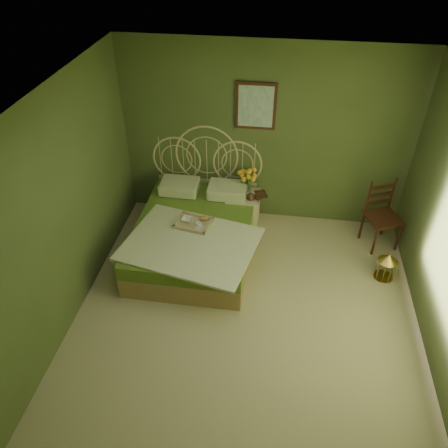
% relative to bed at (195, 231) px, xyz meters
% --- Properties ---
extents(floor, '(4.50, 4.50, 0.00)m').
position_rel_bed_xyz_m(floor, '(0.82, -1.29, -0.31)').
color(floor, '#BDB288').
rests_on(floor, ground).
extents(ceiling, '(4.50, 4.50, 0.00)m').
position_rel_bed_xyz_m(ceiling, '(0.82, -1.29, 2.29)').
color(ceiling, silver).
rests_on(ceiling, wall_back).
extents(wall_back, '(4.00, 0.00, 4.00)m').
position_rel_bed_xyz_m(wall_back, '(0.82, 0.96, 0.99)').
color(wall_back, '#556233').
rests_on(wall_back, floor).
extents(wall_left, '(0.00, 4.50, 4.50)m').
position_rel_bed_xyz_m(wall_left, '(-1.18, -1.29, 0.99)').
color(wall_left, '#556233').
rests_on(wall_left, floor).
extents(wall_art, '(0.54, 0.04, 0.64)m').
position_rel_bed_xyz_m(wall_art, '(0.68, 0.93, 1.44)').
color(wall_art, '#3D1E10').
rests_on(wall_art, wall_back).
extents(bed, '(1.79, 2.26, 1.40)m').
position_rel_bed_xyz_m(bed, '(0.00, 0.00, 0.00)').
color(bed, tan).
rests_on(bed, floor).
extents(nightstand, '(0.47, 0.48, 0.94)m').
position_rel_bed_xyz_m(nightstand, '(0.59, 0.67, 0.04)').
color(nightstand, beige).
rests_on(nightstand, floor).
extents(chair, '(0.55, 0.55, 0.95)m').
position_rel_bed_xyz_m(chair, '(2.52, 0.55, 0.22)').
color(chair, '#3D1E10').
rests_on(chair, floor).
extents(birdcage, '(0.25, 0.25, 0.38)m').
position_rel_bed_xyz_m(birdcage, '(2.52, -0.21, -0.12)').
color(birdcage, gold).
rests_on(birdcage, floor).
extents(book_lower, '(0.21, 0.24, 0.02)m').
position_rel_bed_xyz_m(book_lower, '(0.76, 0.68, 0.22)').
color(book_lower, '#381E0F').
rests_on(book_lower, nightstand).
extents(book_upper, '(0.24, 0.25, 0.02)m').
position_rel_bed_xyz_m(book_upper, '(0.76, 0.68, 0.24)').
color(book_upper, '#472819').
rests_on(book_upper, nightstand).
extents(cereal_bowl, '(0.17, 0.17, 0.03)m').
position_rel_bed_xyz_m(cereal_bowl, '(-0.09, -0.08, 0.25)').
color(cereal_bowl, white).
rests_on(cereal_bowl, bed).
extents(coffee_cup, '(0.09, 0.09, 0.07)m').
position_rel_bed_xyz_m(coffee_cup, '(0.09, -0.19, 0.27)').
color(coffee_cup, white).
rests_on(coffee_cup, bed).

